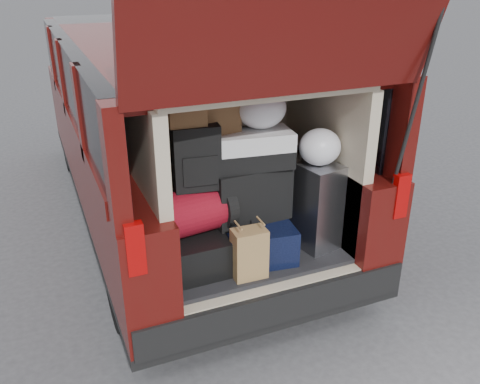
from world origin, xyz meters
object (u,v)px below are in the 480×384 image
object	(u,v)px
kraft_bag	(249,253)
twotone_duffel	(251,149)
black_soft_case	(248,191)
black_hardshell	(194,245)
red_duffel	(196,211)
silver_roller	(311,203)
navy_hardshell	(254,235)
backpack	(196,157)

from	to	relation	value
kraft_bag	twotone_duffel	distance (m)	0.67
twotone_duffel	black_soft_case	bearing A→B (deg)	127.03
black_hardshell	kraft_bag	size ratio (longest dim) A/B	1.83
black_soft_case	red_duffel	bearing A→B (deg)	-174.34
red_duffel	twotone_duffel	world-z (taller)	twotone_duffel
black_soft_case	kraft_bag	bearing A→B (deg)	-114.70
silver_roller	red_duffel	xyz separation A→B (m)	(-0.84, 0.03, 0.09)
navy_hardshell	kraft_bag	size ratio (longest dim) A/B	1.70
silver_roller	black_soft_case	bearing A→B (deg)	157.03
black_soft_case	backpack	world-z (taller)	backpack
black_soft_case	twotone_duffel	size ratio (longest dim) A/B	1.00
navy_hardshell	twotone_duffel	distance (m)	0.62
red_duffel	black_hardshell	bearing A→B (deg)	92.16
black_soft_case	backpack	xyz separation A→B (m)	(-0.37, -0.03, 0.31)
black_hardshell	twotone_duffel	distance (m)	0.74
kraft_bag	red_duffel	world-z (taller)	red_duffel
backpack	twotone_duffel	distance (m)	0.38
black_hardshell	black_soft_case	size ratio (longest dim) A/B	1.16
black_hardshell	silver_roller	bearing A→B (deg)	-5.77
navy_hardshell	silver_roller	distance (m)	0.46
black_soft_case	backpack	bearing A→B (deg)	-177.75
silver_roller	navy_hardshell	bearing A→B (deg)	164.65
silver_roller	kraft_bag	distance (m)	0.65
kraft_bag	twotone_duffel	xyz separation A→B (m)	(0.15, 0.31, 0.57)
black_hardshell	navy_hardshell	xyz separation A→B (m)	(0.42, -0.04, 0.00)
navy_hardshell	silver_roller	world-z (taller)	silver_roller
kraft_bag	black_soft_case	size ratio (longest dim) A/B	0.64
silver_roller	backpack	size ratio (longest dim) A/B	1.48
navy_hardshell	red_duffel	xyz separation A→B (m)	(-0.41, 0.00, 0.27)
red_duffel	twotone_duffel	distance (m)	0.53
red_duffel	black_soft_case	size ratio (longest dim) A/B	0.87
red_duffel	backpack	size ratio (longest dim) A/B	1.10
silver_roller	backpack	world-z (taller)	backpack
black_hardshell	red_duffel	xyz separation A→B (m)	(0.01, -0.04, 0.27)
silver_roller	twotone_duffel	size ratio (longest dim) A/B	1.17
silver_roller	kraft_bag	world-z (taller)	silver_roller
silver_roller	black_soft_case	world-z (taller)	black_soft_case
backpack	twotone_duffel	bearing A→B (deg)	8.84
navy_hardshell	silver_roller	size ratio (longest dim) A/B	0.92
kraft_bag	black_soft_case	bearing A→B (deg)	69.71
black_hardshell	backpack	xyz separation A→B (m)	(0.03, -0.01, 0.62)
black_hardshell	twotone_duffel	size ratio (longest dim) A/B	1.16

